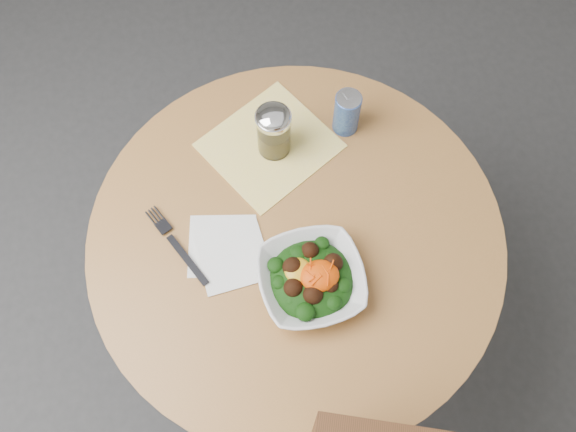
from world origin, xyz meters
name	(u,v)px	position (x,y,z in m)	size (l,w,h in m)	color
ground	(293,326)	(0.00, 0.00, 0.00)	(6.00, 6.00, 0.00)	#313134
table	(295,267)	(0.00, 0.00, 0.55)	(0.90, 0.90, 0.75)	black
cloth_napkin	(270,145)	(-0.02, 0.23, 0.75)	(0.26, 0.24, 0.00)	yellow
paper_napkins	(228,251)	(-0.15, -0.01, 0.75)	(0.18, 0.19, 0.00)	white
salad_bowl	(311,279)	(0.01, -0.11, 0.78)	(0.23, 0.23, 0.08)	silver
fork	(175,243)	(-0.26, 0.03, 0.76)	(0.12, 0.20, 0.00)	black
spice_shaker	(274,131)	(-0.01, 0.22, 0.82)	(0.08, 0.08, 0.14)	silver
beverage_can	(347,112)	(0.16, 0.25, 0.81)	(0.06, 0.06, 0.11)	navy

